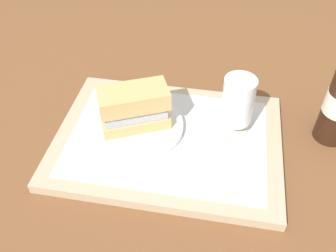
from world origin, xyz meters
TOP-DOWN VIEW (x-y plane):
  - ground_plane at (0.00, 0.00)m, footprint 3.00×3.00m
  - tray at (0.00, 0.00)m, footprint 0.44×0.32m
  - placemat at (0.00, 0.00)m, footprint 0.38×0.27m
  - plate at (-0.07, 0.01)m, footprint 0.19×0.19m
  - sandwich at (-0.06, 0.01)m, footprint 0.14×0.11m
  - beer_glass at (0.12, 0.04)m, footprint 0.06×0.06m

SIDE VIEW (x-z plane):
  - ground_plane at x=0.00m, z-range 0.00..0.00m
  - tray at x=0.00m, z-range 0.00..0.02m
  - placemat at x=0.00m, z-range 0.02..0.02m
  - plate at x=-0.07m, z-range 0.02..0.04m
  - sandwich at x=-0.06m, z-range 0.04..0.12m
  - beer_glass at x=0.12m, z-range 0.03..0.15m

